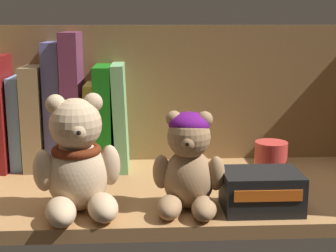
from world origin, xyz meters
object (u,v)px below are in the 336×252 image
object	(u,v)px
book_9	(76,100)
teddy_bear_smaller	(191,164)
book_11	(106,115)
book_12	(122,115)
pillar_candle	(272,162)
small_product_box	(263,191)
book_5	(7,111)
teddy_bear_larger	(80,163)
book_6	(22,122)
book_7	(38,116)
book_8	(57,105)
book_10	(92,124)

from	to	relation	value
book_9	teddy_bear_smaller	world-z (taller)	book_9
book_11	book_12	bearing A→B (deg)	0.00
pillar_candle	small_product_box	size ratio (longest dim) A/B	0.63
book_9	book_12	xyz separation A→B (cm)	(8.34, 0.00, -2.77)
book_5	teddy_bear_larger	xyz separation A→B (cm)	(15.76, -23.08, -3.08)
book_12	teddy_bear_larger	bearing A→B (deg)	-102.38
book_6	pillar_candle	world-z (taller)	book_6
book_6	book_7	world-z (taller)	book_7
book_6	book_8	world-z (taller)	book_8
pillar_candle	book_7	bearing A→B (deg)	163.36
book_5	pillar_candle	bearing A→B (deg)	-14.70
book_8	teddy_bear_larger	world-z (taller)	book_8
small_product_box	book_12	bearing A→B (deg)	131.01
book_8	teddy_bear_larger	distance (cm)	24.38
book_11	small_product_box	xyz separation A→B (cm)	(23.53, -23.71, -6.48)
teddy_bear_larger	book_6	bearing A→B (deg)	119.85
book_7	small_product_box	bearing A→B (deg)	-33.48
book_7	book_9	bearing A→B (deg)	0.00
teddy_bear_larger	pillar_candle	distance (cm)	32.21
book_6	teddy_bear_larger	xyz separation A→B (cm)	(13.24, -23.08, -1.18)
book_5	book_11	xyz separation A→B (cm)	(17.91, 0.00, -0.91)
small_product_box	book_11	bearing A→B (deg)	134.79
pillar_candle	small_product_box	xyz separation A→B (cm)	(-4.35, -11.70, -0.66)
book_6	pillar_candle	size ratio (longest dim) A/B	2.40
book_10	pillar_candle	xyz separation A→B (cm)	(30.56, -12.01, -4.19)
book_6	book_12	xyz separation A→B (cm)	(18.31, 0.00, 1.12)
book_5	book_12	size ratio (longest dim) A/B	1.08
book_9	teddy_bear_larger	distance (cm)	23.85
book_7	teddy_bear_smaller	xyz separation A→B (cm)	(25.56, -22.96, -2.54)
book_12	book_9	bearing A→B (deg)	180.00
book_8	small_product_box	xyz separation A→B (cm)	(32.32, -23.71, -8.51)
book_12	book_8	bearing A→B (deg)	180.00
book_10	teddy_bear_smaller	world-z (taller)	book_10
book_7	book_9	size ratio (longest dim) A/B	0.76
book_10	pillar_candle	size ratio (longest dim) A/B	2.21
book_11	teddy_bear_larger	bearing A→B (deg)	-95.31
teddy_bear_smaller	small_product_box	bearing A→B (deg)	-4.15
book_10	small_product_box	distance (cm)	35.67
book_9	teddy_bear_larger	bearing A→B (deg)	-81.94
book_9	teddy_bear_smaller	bearing A→B (deg)	-50.88
book_12	pillar_candle	bearing A→B (deg)	-25.69
book_8	book_10	xyz separation A→B (cm)	(6.11, 0.00, -3.66)
teddy_bear_smaller	small_product_box	world-z (taller)	teddy_bear_smaller
pillar_candle	small_product_box	bearing A→B (deg)	-110.40
book_12	small_product_box	size ratio (longest dim) A/B	1.73
book_6	teddy_bear_larger	size ratio (longest dim) A/B	1.00
book_7	teddy_bear_smaller	world-z (taller)	book_7
book_5	book_9	size ratio (longest dim) A/B	0.84
book_5	small_product_box	distance (cm)	48.31
teddy_bear_larger	small_product_box	world-z (taller)	teddy_bear_larger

